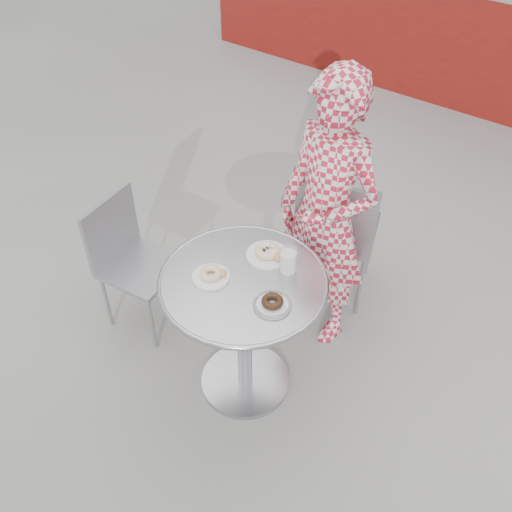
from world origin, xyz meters
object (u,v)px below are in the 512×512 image
Objects in this scene: chair_far at (335,254)px; seated_person at (326,217)px; plate_near at (212,275)px; chair_left at (145,287)px; bistro_table at (244,308)px; milk_cup at (288,261)px; plate_far at (268,253)px; plate_checker at (272,303)px.

seated_person is (0.07, -0.29, 0.51)m from chair_far.
seated_person reaches higher than plate_near.
chair_left is at bearing 169.87° from plate_near.
seated_person is (0.83, 0.57, 0.54)m from chair_left.
milk_cup reaches higher than bistro_table.
plate_far is 1.19× the size of plate_checker.
chair_far is at bearing -47.21° from chair_left.
plate_far is 0.29m from plate_near.
plate_far is (-0.01, -0.71, 0.53)m from chair_far.
plate_near is 1.34× the size of milk_cup.
chair_far is 1.15m from chair_left.
plate_checker reaches higher than bistro_table.
plate_near is 0.32m from plate_checker.
chair_far is 5.39× the size of plate_near.
plate_near is (-0.12, -0.07, 0.21)m from bistro_table.
milk_cup is at bearing 107.03° from plate_checker.
seated_person is 0.67m from plate_checker.
plate_near is (0.63, -0.11, 0.56)m from chair_left.
plate_near is (-0.20, -0.68, 0.02)m from seated_person.
bistro_table is 0.83m from chair_left.
plate_near is at bearing -175.96° from plate_checker.
plate_near is (-0.12, -0.27, -0.00)m from plate_far.
milk_cup is (0.25, 0.24, 0.04)m from plate_near.
chair_far reaches higher than plate_checker.
plate_checker is at bearing -14.53° from bistro_table.
bistro_table is 0.86× the size of chair_far.
seated_person is 12.37× the size of milk_cup.
seated_person is at bearing 83.14° from bistro_table.
plate_near is at bearing -135.94° from milk_cup.
bistro_table is 4.01× the size of plate_far.
seated_person is at bearing 73.93° from plate_near.
chair_far is 1.13× the size of chair_left.
milk_cup is (0.89, 0.13, 0.60)m from chair_left.
plate_far is at bearing 169.90° from milk_cup.
milk_cup is (-0.07, 0.22, 0.05)m from plate_checker.
bistro_table is at bearing 70.36° from chair_far.
chair_far is 1.10m from plate_checker.
plate_near reaches higher than chair_left.
plate_near reaches higher than plate_checker.
plate_far is (0.76, 0.15, 0.56)m from chair_left.
plate_near is (-0.13, -0.97, 0.53)m from chair_far.
bistro_table is at bearing 30.85° from plate_near.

